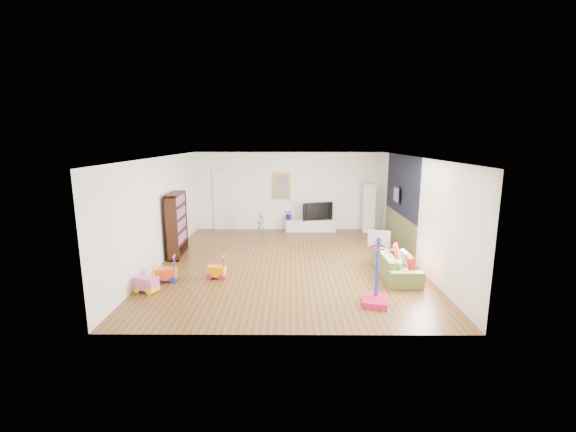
{
  "coord_description": "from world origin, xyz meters",
  "views": [
    {
      "loc": [
        0.06,
        -9.53,
        3.15
      ],
      "look_at": [
        0.0,
        0.4,
        1.15
      ],
      "focal_mm": 24.0,
      "sensor_mm": 36.0,
      "label": 1
    }
  ],
  "objects_px": {
    "media_console": "(311,225)",
    "basketball_hoop": "(377,269)",
    "sofa": "(396,264)",
    "bookshelf": "(177,225)"
  },
  "relations": [
    {
      "from": "bookshelf",
      "to": "basketball_hoop",
      "type": "bearing_deg",
      "value": -36.13
    },
    {
      "from": "media_console",
      "to": "sofa",
      "type": "distance_m",
      "value": 4.76
    },
    {
      "from": "media_console",
      "to": "bookshelf",
      "type": "distance_m",
      "value": 4.79
    },
    {
      "from": "bookshelf",
      "to": "basketball_hoop",
      "type": "relative_size",
      "value": 1.22
    },
    {
      "from": "media_console",
      "to": "basketball_hoop",
      "type": "relative_size",
      "value": 1.2
    },
    {
      "from": "media_console",
      "to": "bookshelf",
      "type": "bearing_deg",
      "value": -142.6
    },
    {
      "from": "media_console",
      "to": "basketball_hoop",
      "type": "distance_m",
      "value": 6.09
    },
    {
      "from": "sofa",
      "to": "basketball_hoop",
      "type": "bearing_deg",
      "value": 151.61
    },
    {
      "from": "media_console",
      "to": "basketball_hoop",
      "type": "height_order",
      "value": "basketball_hoop"
    },
    {
      "from": "media_console",
      "to": "sofa",
      "type": "height_order",
      "value": "sofa"
    }
  ]
}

